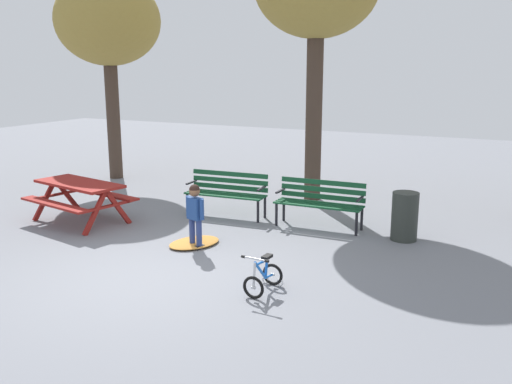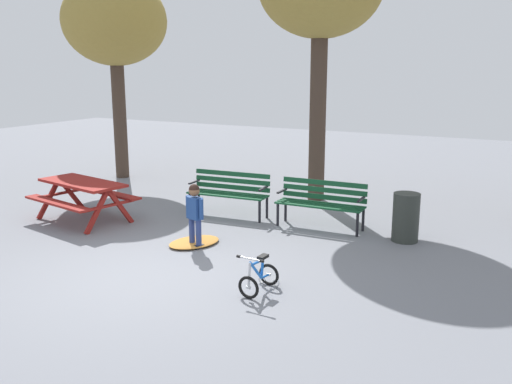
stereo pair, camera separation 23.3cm
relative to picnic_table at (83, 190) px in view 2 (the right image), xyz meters
name	(u,v)px [view 2 (the right image)]	position (x,y,z in m)	size (l,w,h in m)	color
ground	(149,275)	(2.85, -1.68, -0.59)	(36.00, 36.00, 0.00)	slate
picnic_table	(83,190)	(0.00, 0.00, 0.00)	(2.03, 1.67, 0.79)	maroon
park_bench_far_left	(230,190)	(2.23, 1.65, -0.08)	(1.63, 0.57, 0.85)	#144728
park_bench_left	(322,200)	(4.13, 1.69, -0.08)	(1.61, 0.50, 0.85)	#144728
child_standing	(195,211)	(2.76, -0.34, 0.02)	(0.39, 0.23, 1.05)	navy
kids_bicycle	(259,277)	(4.51, -1.48, -0.39)	(0.39, 0.58, 0.54)	black
leaf_pile	(194,242)	(2.64, -0.21, -0.56)	(0.90, 0.63, 0.07)	#C68438
trash_bin	(406,217)	(5.68, 1.58, -0.18)	(0.44, 0.44, 0.82)	#2D332D
tree_far_left	(115,23)	(-2.24, 3.66, 3.32)	(2.60, 2.60, 5.07)	#423328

